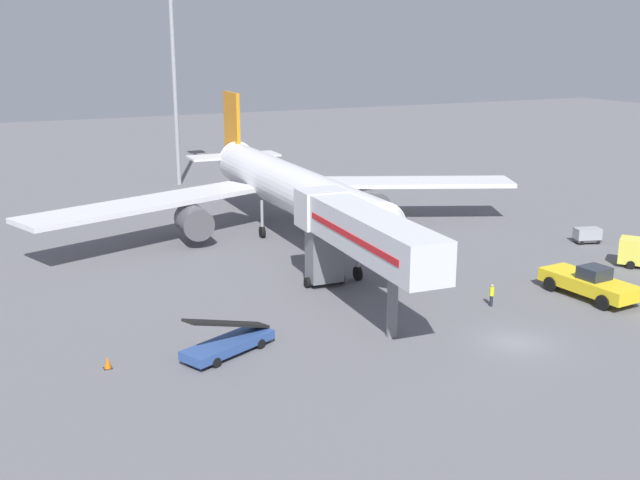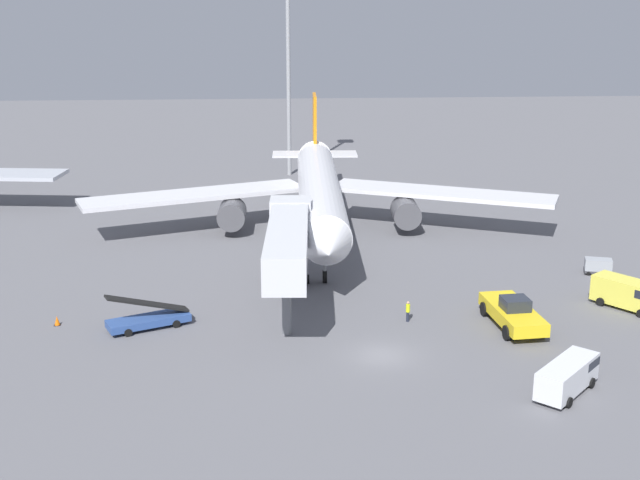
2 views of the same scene
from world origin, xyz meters
The scene contains 11 objects.
ground_plane centered at (0.00, 0.00, 0.00)m, with size 300.00×300.00×0.00m, color slate.
airplane_at_gate centered at (-2.39, 30.51, 4.72)m, with size 49.53×44.73×12.54m.
jet_bridge centered at (-6.14, 9.65, 5.52)m, with size 4.27×18.16×7.37m.
pushback_tug centered at (10.47, 4.60, 1.11)m, with size 3.52×7.63×2.41m.
belt_loader_truck centered at (-16.74, 6.15, 0.75)m, with size 6.36×4.29×3.00m.
service_van_outer_left centered at (10.83, -6.26, 1.19)m, with size 5.18×5.33×2.06m.
service_van_mid_left centered at (20.78, 7.59, 1.33)m, with size 5.06×5.67×2.34m.
baggage_cart_rear_left centered at (21.60, 16.24, 0.79)m, with size 2.58×1.89×1.41m.
ground_crew_worker_foreground centered at (2.81, 6.13, 0.86)m, with size 0.43×0.43×1.63m.
safety_cone_alpha centered at (-23.71, 7.12, 0.36)m, with size 0.48×0.48×0.73m.
apron_light_mast centered at (-4.55, 61.10, 20.71)m, with size 2.40×2.40×30.69m.
Camera 2 is at (-7.75, -52.91, 23.94)m, focal length 47.07 mm.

